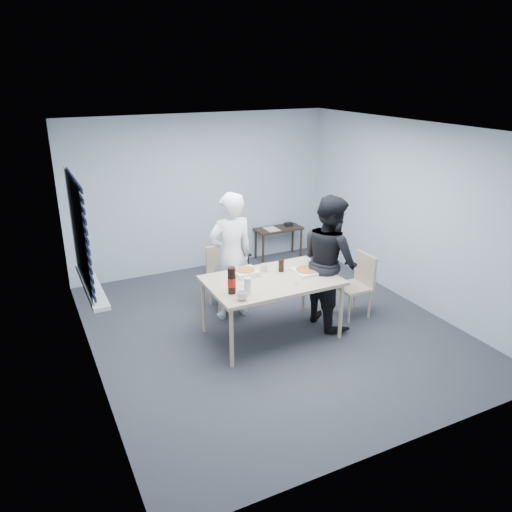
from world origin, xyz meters
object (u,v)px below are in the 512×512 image
chair_right (358,281)px  person_white (231,256)px  chair_far (223,272)px  backpack (236,240)px  mug_a (242,296)px  dining_table (272,283)px  stool (236,258)px  person_black (329,261)px  side_table (279,232)px  mug_b (264,268)px  soda_bottle (232,281)px

chair_right → person_white: bearing=154.9°
chair_right → chair_far: bearing=144.7°
backpack → mug_a: size_ratio=3.40×
dining_table → stool: (0.31, 1.79, -0.33)m
person_black → side_table: size_ratio=2.07×
dining_table → chair_far: chair_far is taller
chair_right → person_white: size_ratio=0.50×
chair_right → mug_b: bearing=168.0°
mug_a → soda_bottle: bearing=98.9°
chair_right → person_black: (-0.50, 0.01, 0.37)m
backpack → mug_b: bearing=-117.9°
chair_far → stool: size_ratio=1.75×
person_black → mug_b: (-0.82, 0.27, -0.05)m
person_black → mug_b: size_ratio=17.70×
chair_right → person_black: size_ratio=0.50×
side_table → stool: (-1.13, -0.67, -0.09)m
stool → backpack: (0.00, -0.01, 0.31)m
dining_table → person_white: person_white is taller
chair_far → person_black: (1.06, -1.10, 0.37)m
person_white → person_black: bearing=146.1°
person_white → side_table: person_white is taller
mug_a → mug_b: bearing=46.9°
person_black → backpack: bearing=17.2°
chair_far → chair_right: 1.91m
chair_right → stool: bearing=120.1°
chair_far → stool: bearing=53.4°
person_white → person_black: 1.32m
dining_table → soda_bottle: soda_bottle is taller
mug_a → person_white: bearing=73.0°
chair_right → side_table: size_ratio=1.04×
chair_far → person_black: 1.57m
chair_far → backpack: backpack is taller
dining_table → person_white: bearing=107.9°
dining_table → chair_right: size_ratio=1.83×
side_table → mug_a: size_ratio=6.94×
side_table → stool: side_table is taller
backpack → person_white: bearing=-135.1°
chair_right → backpack: bearing=120.3°
soda_bottle → side_table: bearing=52.0°
side_table → backpack: backpack is taller
chair_right → mug_a: 1.99m
stool → chair_far: bearing=-126.6°
person_black → backpack: person_black is taller
stool → backpack: backpack is taller
chair_right → soda_bottle: 2.02m
dining_table → person_black: bearing=0.0°
side_table → mug_b: mug_b is taller
chair_far → mug_a: chair_far is taller
chair_far → backpack: 0.88m
person_black → mug_a: size_ratio=14.39×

